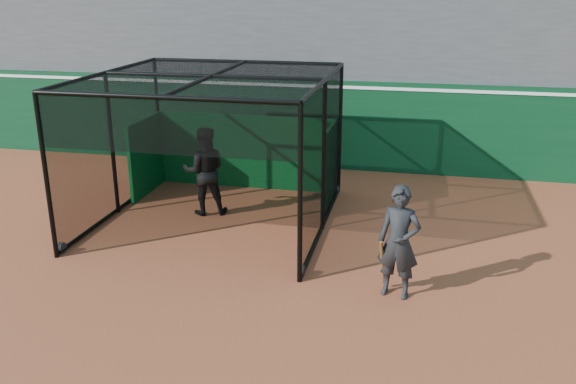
# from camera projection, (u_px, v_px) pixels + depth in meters

# --- Properties ---
(ground) EXTENTS (120.00, 120.00, 0.00)m
(ground) POSITION_uv_depth(u_px,v_px,m) (202.00, 307.00, 9.99)
(ground) COLOR brown
(ground) RESTS_ON ground
(outfield_wall) EXTENTS (50.00, 0.50, 2.50)m
(outfield_wall) POSITION_uv_depth(u_px,v_px,m) (302.00, 122.00, 17.43)
(outfield_wall) COLOR #09361B
(outfield_wall) RESTS_ON ground
(grandstand) EXTENTS (50.00, 7.85, 8.95)m
(grandstand) POSITION_uv_depth(u_px,v_px,m) (325.00, 2.00, 19.89)
(grandstand) COLOR #4C4C4F
(grandstand) RESTS_ON ground
(batting_cage) EXTENTS (4.90, 5.17, 3.21)m
(batting_cage) POSITION_uv_depth(u_px,v_px,m) (214.00, 151.00, 13.18)
(batting_cage) COLOR black
(batting_cage) RESTS_ON ground
(batter) EXTENTS (1.18, 1.05, 2.02)m
(batter) POSITION_uv_depth(u_px,v_px,m) (205.00, 171.00, 13.78)
(batter) COLOR black
(batter) RESTS_ON ground
(on_deck_player) EXTENTS (0.79, 0.59, 1.95)m
(on_deck_player) POSITION_uv_depth(u_px,v_px,m) (399.00, 242.00, 10.07)
(on_deck_player) COLOR black
(on_deck_player) RESTS_ON ground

